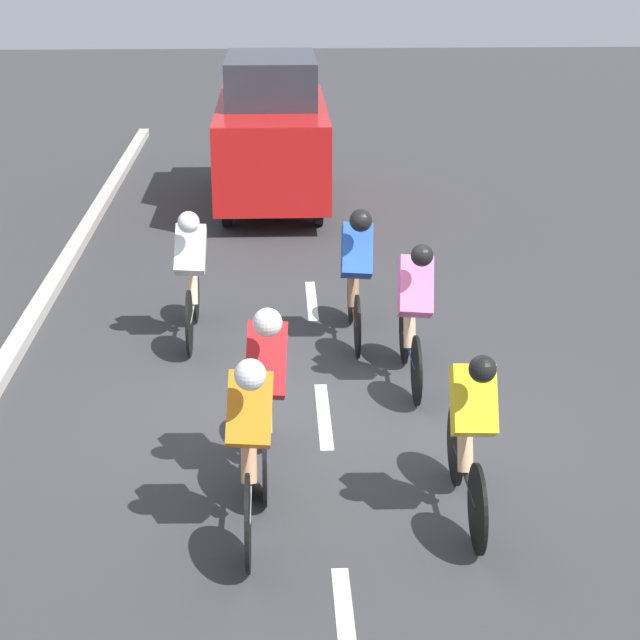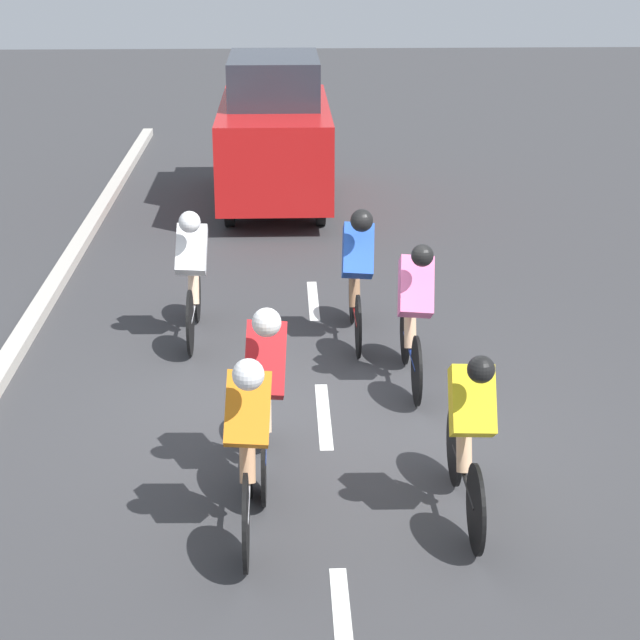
{
  "view_description": "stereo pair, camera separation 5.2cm",
  "coord_description": "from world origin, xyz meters",
  "px_view_note": "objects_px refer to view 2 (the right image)",
  "views": [
    {
      "loc": [
        0.41,
        8.99,
        4.33
      ],
      "look_at": [
        0.03,
        0.02,
        0.95
      ],
      "focal_mm": 60.0,
      "sensor_mm": 36.0,
      "label": 1
    },
    {
      "loc": [
        0.36,
        8.99,
        4.33
      ],
      "look_at": [
        0.03,
        0.02,
        0.95
      ],
      "focal_mm": 60.0,
      "sensor_mm": 36.0,
      "label": 2
    }
  ],
  "objects_px": {
    "cyclist_orange": "(248,439)",
    "cyclist_white": "(192,271)",
    "cyclist_red": "(265,385)",
    "cyclist_blue": "(357,270)",
    "cyclist_yellow": "(469,431)",
    "support_car": "(275,133)",
    "cyclist_pink": "(414,310)"
  },
  "relations": [
    {
      "from": "cyclist_red",
      "to": "cyclist_orange",
      "type": "relative_size",
      "value": 0.95
    },
    {
      "from": "cyclist_pink",
      "to": "cyclist_white",
      "type": "height_order",
      "value": "cyclist_pink"
    },
    {
      "from": "cyclist_pink",
      "to": "cyclist_orange",
      "type": "xyz_separation_m",
      "value": [
        1.53,
        2.67,
        -0.0
      ]
    },
    {
      "from": "cyclist_orange",
      "to": "cyclist_red",
      "type": "bearing_deg",
      "value": -97.5
    },
    {
      "from": "cyclist_orange",
      "to": "cyclist_white",
      "type": "distance_m",
      "value": 4.05
    },
    {
      "from": "cyclist_red",
      "to": "cyclist_orange",
      "type": "xyz_separation_m",
      "value": [
        0.12,
        0.88,
        -0.04
      ]
    },
    {
      "from": "cyclist_orange",
      "to": "cyclist_white",
      "type": "height_order",
      "value": "cyclist_orange"
    },
    {
      "from": "cyclist_red",
      "to": "cyclist_blue",
      "type": "distance_m",
      "value": 3.13
    },
    {
      "from": "cyclist_blue",
      "to": "support_car",
      "type": "distance_m",
      "value": 6.13
    },
    {
      "from": "cyclist_red",
      "to": "cyclist_white",
      "type": "xyz_separation_m",
      "value": [
        0.82,
        -3.11,
        -0.04
      ]
    },
    {
      "from": "cyclist_white",
      "to": "cyclist_orange",
      "type": "bearing_deg",
      "value": 100.0
    },
    {
      "from": "cyclist_red",
      "to": "cyclist_yellow",
      "type": "height_order",
      "value": "cyclist_red"
    },
    {
      "from": "cyclist_pink",
      "to": "cyclist_white",
      "type": "xyz_separation_m",
      "value": [
        2.24,
        -1.31,
        -0.0
      ]
    },
    {
      "from": "cyclist_white",
      "to": "cyclist_blue",
      "type": "relative_size",
      "value": 1.01
    },
    {
      "from": "cyclist_orange",
      "to": "cyclist_blue",
      "type": "height_order",
      "value": "cyclist_blue"
    },
    {
      "from": "cyclist_yellow",
      "to": "support_car",
      "type": "distance_m",
      "value": 9.89
    },
    {
      "from": "cyclist_orange",
      "to": "support_car",
      "type": "relative_size",
      "value": 0.42
    },
    {
      "from": "cyclist_yellow",
      "to": "support_car",
      "type": "relative_size",
      "value": 0.41
    },
    {
      "from": "cyclist_red",
      "to": "support_car",
      "type": "relative_size",
      "value": 0.4
    },
    {
      "from": "cyclist_yellow",
      "to": "cyclist_pink",
      "type": "bearing_deg",
      "value": -87.41
    },
    {
      "from": "cyclist_red",
      "to": "cyclist_pink",
      "type": "distance_m",
      "value": 2.29
    },
    {
      "from": "cyclist_blue",
      "to": "support_car",
      "type": "bearing_deg",
      "value": -81.56
    },
    {
      "from": "cyclist_white",
      "to": "cyclist_blue",
      "type": "bearing_deg",
      "value": 176.01
    },
    {
      "from": "support_car",
      "to": "cyclist_red",
      "type": "bearing_deg",
      "value": 89.69
    },
    {
      "from": "cyclist_white",
      "to": "cyclist_red",
      "type": "bearing_deg",
      "value": 104.74
    },
    {
      "from": "cyclist_orange",
      "to": "cyclist_white",
      "type": "bearing_deg",
      "value": -80.0
    },
    {
      "from": "cyclist_red",
      "to": "cyclist_white",
      "type": "height_order",
      "value": "cyclist_red"
    },
    {
      "from": "cyclist_red",
      "to": "cyclist_blue",
      "type": "height_order",
      "value": "cyclist_red"
    },
    {
      "from": "cyclist_pink",
      "to": "support_car",
      "type": "bearing_deg",
      "value": -79.31
    },
    {
      "from": "support_car",
      "to": "cyclist_orange",
      "type": "bearing_deg",
      "value": 89.05
    },
    {
      "from": "cyclist_yellow",
      "to": "support_car",
      "type": "bearing_deg",
      "value": -81.37
    },
    {
      "from": "cyclist_pink",
      "to": "cyclist_blue",
      "type": "bearing_deg",
      "value": -68.47
    }
  ]
}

